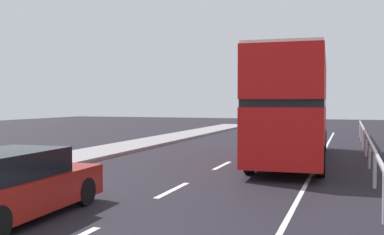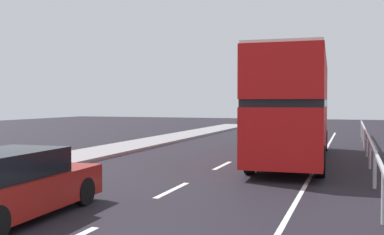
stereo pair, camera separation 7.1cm
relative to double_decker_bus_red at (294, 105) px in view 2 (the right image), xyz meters
name	(u,v)px [view 2 (the right image)]	position (x,y,z in m)	size (l,w,h in m)	color
lane_paint_markings	(259,186)	(-0.24, -6.04, -2.24)	(3.44, 46.00, 0.01)	silver
bridge_side_railing	(375,157)	(2.80, -5.29, -1.38)	(0.10, 42.00, 1.05)	#B9B2B8
double_decker_bus_red	(294,105)	(0.00, 0.00, 0.00)	(2.92, 11.07, 4.18)	red
hatchback_car_near	(10,186)	(-4.28, -11.19, -1.57)	(1.93, 4.36, 1.40)	maroon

